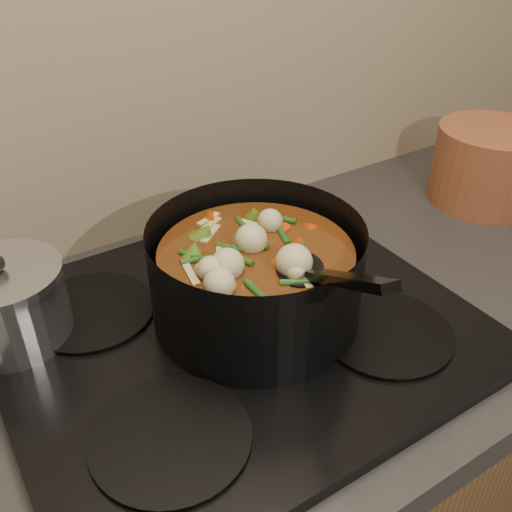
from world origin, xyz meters
TOP-DOWN VIEW (x-y plane):
  - stovetop at (0.00, 1.93)m, footprint 0.62×0.54m
  - stockpot at (0.03, 1.93)m, footprint 0.38×0.44m
  - saucepan at (-0.26, 2.07)m, footprint 0.16×0.16m
  - terracotta_crock at (0.62, 2.01)m, footprint 0.25×0.25m

SIDE VIEW (x-z plane):
  - stovetop at x=0.00m, z-range 0.91..0.93m
  - saucepan at x=-0.26m, z-range 0.92..1.05m
  - terracotta_crock at x=0.62m, z-range 0.91..1.06m
  - stockpot at x=0.03m, z-range 0.89..1.10m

